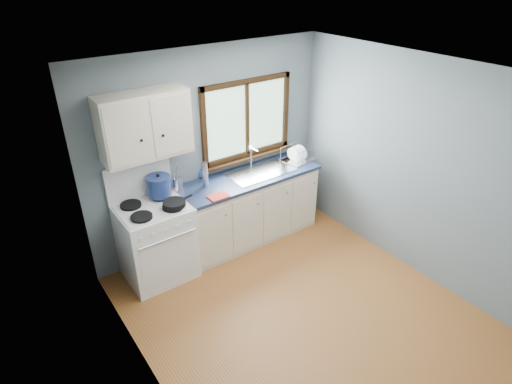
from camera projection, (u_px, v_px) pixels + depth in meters
floor at (301, 313)px, 4.58m from camera, size 3.20×3.60×0.02m
ceiling at (317, 76)px, 3.36m from camera, size 3.20×3.60×0.02m
wall_back at (210, 150)px, 5.26m from camera, size 3.20×0.02×2.50m
wall_front at (501, 336)px, 2.68m from camera, size 3.20×0.02×2.50m
wall_left at (144, 280)px, 3.15m from camera, size 0.02×3.60×2.50m
wall_right at (416, 169)px, 4.79m from camera, size 0.02×3.60×2.50m
gas_range at (156, 239)px, 4.90m from camera, size 0.76×0.69×1.36m
base_cabinets at (249, 210)px, 5.62m from camera, size 1.85×0.60×0.88m
countertop at (248, 177)px, 5.38m from camera, size 1.89×0.64×0.04m
sink at (260, 176)px, 5.49m from camera, size 0.84×0.46×0.44m
window at (247, 125)px, 5.39m from camera, size 1.36×0.10×1.03m
upper_cabinets at (145, 126)px, 4.43m from camera, size 0.95×0.35×0.70m
skillet at (174, 203)px, 4.64m from camera, size 0.40×0.30×0.05m
stockpot at (159, 186)px, 4.80m from camera, size 0.32×0.32×0.27m
utensil_crock at (177, 183)px, 5.01m from camera, size 0.15×0.15×0.40m
thermos at (205, 175)px, 5.05m from camera, size 0.09×0.09×0.31m
soap_bottle at (204, 169)px, 5.23m from camera, size 0.12×0.12×0.28m
dish_towel at (218, 196)px, 4.89m from camera, size 0.23×0.17×0.02m
dish_rack at (298, 157)px, 5.75m from camera, size 0.45×0.37×0.21m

